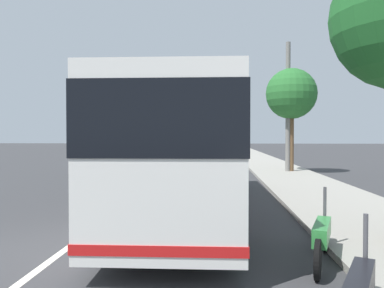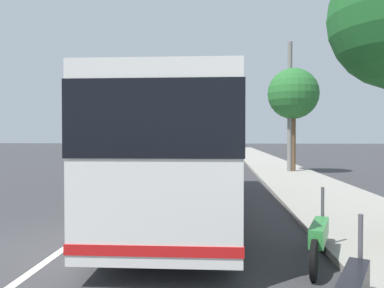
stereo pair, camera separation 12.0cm
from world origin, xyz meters
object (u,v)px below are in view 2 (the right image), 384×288
(car_oncoming, at_px, (126,162))
(car_side_street, at_px, (216,148))
(utility_pole, at_px, (290,108))
(coach_bus, at_px, (186,145))
(roadside_tree_mid_block, at_px, (293,94))
(motorcycle_mid_row, at_px, (319,237))
(car_behind_bus, at_px, (209,155))

(car_oncoming, distance_m, car_side_street, 25.71)
(car_oncoming, distance_m, utility_pole, 10.35)
(car_side_street, bearing_deg, car_oncoming, 171.39)
(coach_bus, relative_size, roadside_tree_mid_block, 1.94)
(motorcycle_mid_row, bearing_deg, car_oncoming, 44.92)
(coach_bus, height_order, roadside_tree_mid_block, roadside_tree_mid_block)
(car_oncoming, height_order, roadside_tree_mid_block, roadside_tree_mid_block)
(motorcycle_mid_row, height_order, car_behind_bus, car_behind_bus)
(coach_bus, bearing_deg, car_behind_bus, -1.34)
(coach_bus, height_order, motorcycle_mid_row, coach_bus)
(utility_pole, bearing_deg, roadside_tree_mid_block, -65.47)
(car_side_street, xyz_separation_m, roadside_tree_mid_block, (-24.03, -5.00, 4.05))
(roadside_tree_mid_block, bearing_deg, utility_pole, 114.53)
(car_oncoming, bearing_deg, roadside_tree_mid_block, 94.46)
(motorcycle_mid_row, xyz_separation_m, car_oncoming, (15.34, 7.37, 0.22))
(motorcycle_mid_row, relative_size, car_behind_bus, 0.55)
(motorcycle_mid_row, bearing_deg, coach_bus, 50.04)
(car_behind_bus, height_order, roadside_tree_mid_block, roadside_tree_mid_block)
(car_oncoming, bearing_deg, car_side_street, 166.46)
(car_side_street, bearing_deg, coach_bus, -178.08)
(car_side_street, height_order, car_behind_bus, car_behind_bus)
(motorcycle_mid_row, distance_m, utility_pole, 16.97)
(car_behind_bus, relative_size, utility_pole, 0.50)
(motorcycle_mid_row, xyz_separation_m, roadside_tree_mid_block, (16.53, -2.61, 4.30))
(car_side_street, bearing_deg, utility_pole, -166.23)
(car_side_street, relative_size, utility_pole, 0.54)
(car_oncoming, xyz_separation_m, utility_pole, (1.10, -9.76, 3.26))
(car_behind_bus, bearing_deg, car_side_street, -2.69)
(car_side_street, height_order, utility_pole, utility_pole)
(car_behind_bus, distance_m, roadside_tree_mid_block, 9.78)
(car_behind_bus, bearing_deg, utility_pole, -146.82)
(car_oncoming, bearing_deg, motorcycle_mid_row, 23.30)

